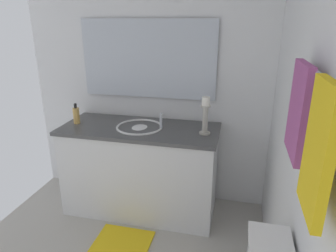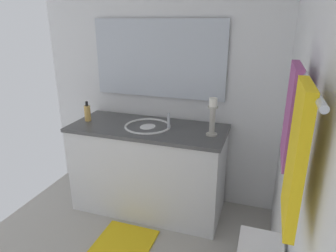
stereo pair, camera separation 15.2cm
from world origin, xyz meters
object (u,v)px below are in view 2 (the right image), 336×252
object	(u,v)px
sink_basin	(148,131)
towel_center	(296,156)
bath_mat	(119,250)
soap_bottle	(87,113)
mirror	(158,59)
candle_holder_tall	(213,116)
vanity_cabinet	(149,168)
towel_bar	(307,79)
towel_near_vanity	(291,114)

from	to	relation	value
sink_basin	towel_center	size ratio (longest dim) A/B	0.95
towel_center	bath_mat	size ratio (longest dim) A/B	0.70
soap_bottle	mirror	bearing A→B (deg)	117.87
sink_basin	candle_holder_tall	size ratio (longest dim) A/B	1.33
mirror	vanity_cabinet	bearing A→B (deg)	-0.01
candle_holder_tall	soap_bottle	bearing A→B (deg)	-89.95
bath_mat	soap_bottle	bearing A→B (deg)	-136.28
vanity_cabinet	candle_holder_tall	size ratio (longest dim) A/B	4.48
towel_bar	towel_center	world-z (taller)	towel_center
vanity_cabinet	towel_near_vanity	world-z (taller)	towel_near_vanity
towel_near_vanity	towel_center	distance (m)	0.37
soap_bottle	towel_near_vanity	size ratio (longest dim) A/B	0.47
mirror	soap_bottle	xyz separation A→B (m)	(0.30, -0.57, -0.47)
vanity_cabinet	towel_bar	size ratio (longest dim) A/B	1.85
mirror	towel_center	world-z (taller)	mirror
sink_basin	bath_mat	xyz separation A→B (m)	(0.62, -0.00, -0.75)
sink_basin	soap_bottle	xyz separation A→B (m)	(0.02, -0.58, 0.11)
vanity_cabinet	bath_mat	bearing A→B (deg)	0.00
soap_bottle	candle_holder_tall	bearing A→B (deg)	90.05
sink_basin	towel_bar	bearing A→B (deg)	40.89
towel_center	mirror	bearing A→B (deg)	-148.31
sink_basin	towel_bar	world-z (taller)	towel_bar
mirror	towel_bar	xyz separation A→B (m)	(1.50, 1.06, 0.15)
towel_near_vanity	towel_center	bearing A→B (deg)	0.00
soap_bottle	bath_mat	size ratio (longest dim) A/B	0.30
towel_near_vanity	soap_bottle	bearing A→B (deg)	-122.11
towel_near_vanity	bath_mat	bearing A→B (deg)	-111.62
mirror	towel_bar	bearing A→B (deg)	35.18
soap_bottle	towel_bar	bearing A→B (deg)	53.76
towel_center	candle_holder_tall	bearing A→B (deg)	-160.82
towel_near_vanity	mirror	bearing A→B (deg)	-141.71
vanity_cabinet	towel_near_vanity	xyz separation A→B (m)	(1.04, 1.04, 0.92)
mirror	soap_bottle	size ratio (longest dim) A/B	6.76
soap_bottle	towel_center	xyz separation A→B (m)	(1.38, 1.61, 0.43)
vanity_cabinet	towel_bar	bearing A→B (deg)	40.91
sink_basin	mirror	distance (m)	0.64
soap_bottle	towel_bar	size ratio (longest dim) A/B	0.25
candle_holder_tall	towel_near_vanity	distance (m)	1.18
vanity_cabinet	bath_mat	distance (m)	0.74
vanity_cabinet	mirror	size ratio (longest dim) A/B	1.12
vanity_cabinet	candle_holder_tall	distance (m)	0.79
vanity_cabinet	soap_bottle	bearing A→B (deg)	-87.62
sink_basin	towel_bar	distance (m)	1.77
vanity_cabinet	towel_center	size ratio (longest dim) A/B	3.22
vanity_cabinet	sink_basin	world-z (taller)	sink_basin
sink_basin	towel_near_vanity	xyz separation A→B (m)	(1.04, 1.04, 0.56)
mirror	bath_mat	world-z (taller)	mirror
candle_holder_tall	towel_near_vanity	size ratio (longest dim) A/B	0.79
vanity_cabinet	candle_holder_tall	world-z (taller)	candle_holder_tall
towel_near_vanity	candle_holder_tall	bearing A→B (deg)	-154.65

